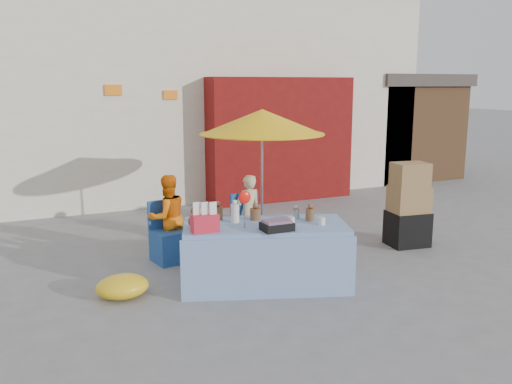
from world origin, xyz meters
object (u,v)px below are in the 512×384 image
chair_left (171,244)px  umbrella (262,122)px  market_table (265,254)px  vendor_beige (248,212)px  vendor_orange (168,217)px  box_stack (408,208)px  chair_right (252,234)px

chair_left → umbrella: size_ratio=0.41×
market_table → vendor_beige: (0.44, 1.51, 0.16)m
chair_left → vendor_orange: vendor_orange is taller
box_stack → umbrella: bearing=152.0°
chair_right → vendor_orange: vendor_orange is taller
market_table → vendor_orange: 1.73m
chair_left → vendor_beige: bearing=-3.8°
market_table → umbrella: umbrella is taller
vendor_orange → vendor_beige: vendor_orange is taller
vendor_orange → vendor_beige: (1.25, 0.00, -0.04)m
chair_right → vendor_orange: bearing=164.0°
vendor_beige → chair_right: bearing=79.0°
vendor_beige → box_stack: size_ratio=0.87×
vendor_orange → umbrella: umbrella is taller
vendor_orange → box_stack: box_stack is taller
umbrella → box_stack: (1.99, -1.06, -1.29)m
chair_left → vendor_orange: 0.38m
chair_left → umbrella: bearing=0.5°
market_table → box_stack: box_stack is taller
chair_left → vendor_beige: size_ratio=0.75×
chair_right → vendor_beige: vendor_beige is taller
chair_left → box_stack: box_stack is taller
vendor_beige → box_stack: 2.46m
market_table → chair_left: market_table is taller
umbrella → box_stack: umbrella is taller
box_stack → market_table: bearing=-167.4°
vendor_orange → chair_left: bearing=79.0°
umbrella → market_table: bearing=-114.0°
umbrella → chair_left: bearing=-169.6°
vendor_beige → umbrella: size_ratio=0.54×
market_table → box_stack: (2.73, 0.61, 0.20)m
chair_right → umbrella: 1.69m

